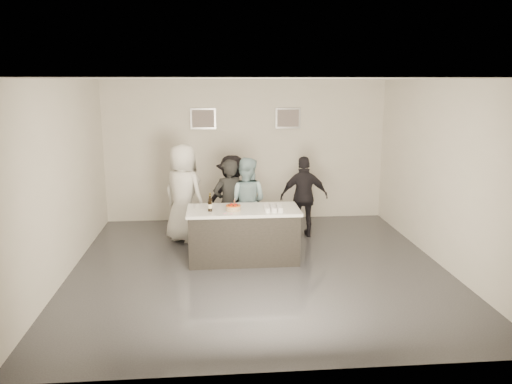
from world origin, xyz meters
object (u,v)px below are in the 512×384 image
cake (233,208)px  person_guest_left (183,193)px  beer_bottle_b (210,203)px  person_main_blue (246,202)px  bar_counter (243,235)px  beer_bottle_a (210,201)px  person_guest_right (304,197)px  person_main_black (229,204)px  person_guest_back (232,197)px

cake → person_guest_left: (-0.88, 1.25, -0.02)m
cake → beer_bottle_b: size_ratio=0.93×
person_main_blue → beer_bottle_b: bearing=76.6°
bar_counter → beer_bottle_a: 0.80m
cake → person_guest_right: bearing=43.5°
beer_bottle_b → person_main_black: size_ratio=0.16×
bar_counter → person_guest_right: (1.25, 1.25, 0.34)m
beer_bottle_a → person_main_black: (0.33, 0.67, -0.22)m
beer_bottle_b → person_guest_back: (0.42, 1.42, -0.23)m
person_main_black → person_guest_left: bearing=-50.2°
cake → person_main_blue: bearing=74.0°
beer_bottle_b → person_main_black: 0.92m
person_guest_left → person_guest_back: person_guest_left is taller
beer_bottle_b → person_main_blue: size_ratio=0.16×
beer_bottle_b → person_guest_left: 1.37m
person_main_blue → person_main_black: bearing=43.6°
person_guest_right → person_guest_back: bearing=-0.5°
person_guest_back → cake: bearing=94.0°
person_main_black → cake: bearing=71.0°
bar_counter → beer_bottle_a: bearing=175.6°
bar_counter → person_guest_back: (-0.13, 1.30, 0.35)m
person_guest_right → person_guest_left: bearing=4.0°
bar_counter → person_guest_right: 1.81m
bar_counter → beer_bottle_b: 0.81m
beer_bottle_a → person_guest_right: size_ratio=0.17×
person_main_blue → person_guest_left: bearing=5.8°
cake → person_main_blue: 1.00m
bar_counter → person_main_blue: (0.10, 0.85, 0.37)m
bar_counter → person_guest_right: person_guest_right is taller
person_main_black → person_guest_right: size_ratio=1.03×
person_guest_right → bar_counter: bearing=46.4°
beer_bottle_a → person_main_black: 0.78m
person_main_black → person_main_blue: (0.32, 0.14, 0.00)m
bar_counter → person_guest_right: size_ratio=1.18×
person_guest_right → person_main_blue: bearing=20.6°
bar_counter → beer_bottle_b: size_ratio=7.15×
person_main_blue → beer_bottle_a: bearing=71.8°
beer_bottle_b → person_guest_left: size_ratio=0.14×
beer_bottle_a → beer_bottle_b: (-0.00, -0.16, 0.00)m
beer_bottle_b → person_main_blue: (0.65, 0.97, -0.21)m
person_main_blue → person_guest_right: 1.22m
beer_bottle_b → person_guest_back: person_guest_back is taller
person_guest_back → beer_bottle_b: bearing=79.3°
person_guest_left → bar_counter: bearing=170.9°
person_guest_right → beer_bottle_b: bearing=38.7°
cake → bar_counter: bearing=29.9°
cake → person_main_black: size_ratio=0.15×
person_guest_left → person_guest_back: (0.92, 0.15, -0.12)m
beer_bottle_b → person_main_blue: person_main_blue is taller
person_main_blue → person_guest_right: size_ratio=1.04×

